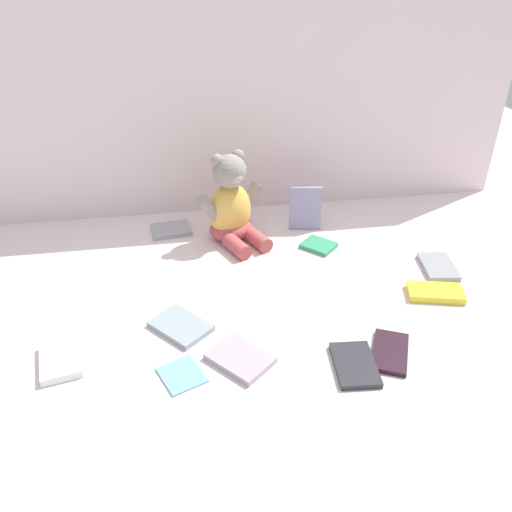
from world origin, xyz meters
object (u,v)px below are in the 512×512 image
(book_case_7, at_px, (435,293))
(book_case_8, at_px, (171,230))
(book_case_3, at_px, (182,374))
(book_case_5, at_px, (390,352))
(teddy_bear, at_px, (232,208))
(book_case_1, at_px, (240,358))
(book_case_2, at_px, (319,245))
(book_case_6, at_px, (181,326))
(book_case_9, at_px, (305,208))
(book_case_10, at_px, (355,365))
(book_case_4, at_px, (60,360))
(book_case_0, at_px, (438,267))

(book_case_7, bearing_deg, book_case_8, -109.75)
(book_case_3, height_order, book_case_5, book_case_5)
(book_case_5, distance_m, book_case_8, 0.79)
(teddy_bear, bearing_deg, book_case_1, -119.28)
(book_case_2, bearing_deg, book_case_6, -8.23)
(book_case_1, distance_m, book_case_8, 0.63)
(book_case_2, distance_m, book_case_8, 0.46)
(book_case_7, bearing_deg, book_case_9, -134.38)
(book_case_3, bearing_deg, book_case_7, 173.21)
(teddy_bear, distance_m, book_case_10, 0.64)
(book_case_3, relative_size, book_case_9, 0.67)
(teddy_bear, distance_m, book_case_2, 0.28)
(book_case_1, distance_m, book_case_7, 0.55)
(book_case_1, distance_m, book_case_10, 0.25)
(book_case_5, xyz_separation_m, book_case_7, (0.20, 0.19, 0.00))
(teddy_bear, xyz_separation_m, book_case_2, (0.25, -0.10, -0.09))
(book_case_2, distance_m, book_case_7, 0.37)
(book_case_5, bearing_deg, book_case_6, 5.39)
(book_case_4, bearing_deg, book_case_0, 1.34)
(book_case_1, height_order, book_case_2, book_case_1)
(teddy_bear, relative_size, book_case_6, 2.01)
(teddy_bear, relative_size, book_case_9, 1.95)
(book_case_5, height_order, book_case_10, book_case_10)
(teddy_bear, height_order, book_case_2, teddy_bear)
(book_case_6, relative_size, book_case_7, 0.97)
(book_case_1, height_order, book_case_5, book_case_1)
(book_case_0, xyz_separation_m, book_case_3, (-0.72, -0.30, -0.00))
(book_case_0, bearing_deg, book_case_2, 159.09)
(book_case_3, bearing_deg, book_case_0, -179.84)
(teddy_bear, xyz_separation_m, book_case_10, (0.19, -0.60, -0.09))
(book_case_4, xyz_separation_m, book_case_5, (0.72, -0.09, -0.00))
(book_case_0, distance_m, book_case_3, 0.78)
(book_case_8, bearing_deg, teddy_bear, -117.45)
(book_case_6, relative_size, book_case_10, 1.01)
(book_case_9, bearing_deg, book_case_1, -107.98)
(book_case_4, xyz_separation_m, book_case_6, (0.26, 0.08, -0.00))
(book_case_0, bearing_deg, book_case_1, -146.46)
(book_case_2, bearing_deg, book_case_8, -66.05)
(book_case_7, bearing_deg, book_case_2, -126.27)
(book_case_0, height_order, book_case_5, book_case_0)
(book_case_3, bearing_deg, book_case_10, 152.45)
(book_case_5, relative_size, book_case_8, 1.13)
(book_case_8, xyz_separation_m, book_case_10, (0.38, -0.67, -0.00))
(book_case_9, bearing_deg, book_case_4, -134.01)
(book_case_6, bearing_deg, book_case_4, -24.78)
(book_case_0, xyz_separation_m, book_case_10, (-0.35, -0.33, -0.00))
(book_case_7, xyz_separation_m, book_case_10, (-0.29, -0.22, -0.00))
(book_case_6, xyz_separation_m, book_case_10, (0.36, -0.19, -0.00))
(book_case_6, height_order, book_case_8, same)
(book_case_6, bearing_deg, book_case_0, 150.26)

